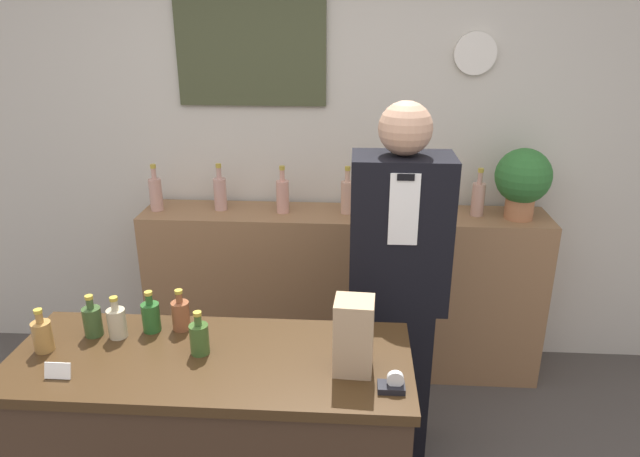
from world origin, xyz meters
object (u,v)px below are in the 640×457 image
at_px(potted_plant, 523,179).
at_px(paper_bag, 354,336).
at_px(tape_dispenser, 393,384).
at_px(shopkeeper, 397,292).

height_order(potted_plant, paper_bag, potted_plant).
bearing_deg(tape_dispenser, shopkeeper, 85.29).
bearing_deg(tape_dispenser, paper_bag, 140.39).
distance_m(potted_plant, paper_bag, 1.64).
xyz_separation_m(potted_plant, tape_dispenser, (-0.77, -1.46, -0.30)).
xyz_separation_m(shopkeeper, paper_bag, (-0.20, -0.69, 0.18)).
bearing_deg(paper_bag, potted_plant, 56.47).
relative_size(shopkeeper, tape_dispenser, 19.29).
distance_m(shopkeeper, tape_dispenser, 0.80).
distance_m(shopkeeper, paper_bag, 0.74).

